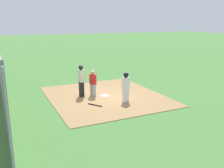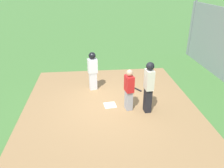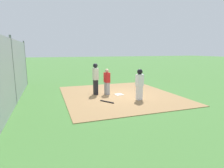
{
  "view_description": "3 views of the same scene",
  "coord_description": "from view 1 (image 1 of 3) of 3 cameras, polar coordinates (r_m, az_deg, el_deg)",
  "views": [
    {
      "loc": [
        12.88,
        -5.66,
        4.36
      ],
      "look_at": [
        0.77,
        0.08,
        0.93
      ],
      "focal_mm": 39.68,
      "sensor_mm": 36.0,
      "label": 1
    },
    {
      "loc": [
        -7.23,
        0.67,
        4.36
      ],
      "look_at": [
        -0.07,
        -0.07,
        0.96
      ],
      "focal_mm": 35.65,
      "sensor_mm": 36.0,
      "label": 2
    },
    {
      "loc": [
        10.04,
        -3.97,
        2.62
      ],
      "look_at": [
        0.08,
        -0.47,
        0.72
      ],
      "focal_mm": 29.75,
      "sensor_mm": 36.0,
      "label": 3
    }
  ],
  "objects": [
    {
      "name": "baseball_bat",
      "position": [
        13.11,
        -3.95,
        -4.84
      ],
      "size": [
        0.74,
        0.53,
        0.06
      ],
      "primitive_type": "cylinder",
      "rotation": [
        0.0,
        1.57,
        3.73
      ],
      "color": "black",
      "rests_on": "dirt_infield"
    },
    {
      "name": "home_plate",
      "position": [
        14.72,
        -1.56,
        -2.73
      ],
      "size": [
        0.49,
        0.49,
        0.02
      ],
      "primitive_type": "cube",
      "rotation": [
        0.0,
        0.0,
        0.12
      ],
      "color": "white",
      "rests_on": "dirt_infield"
    },
    {
      "name": "ground_plane",
      "position": [
        14.73,
        -1.56,
        -2.87
      ],
      "size": [
        140.0,
        140.0,
        0.0
      ],
      "primitive_type": "plane",
      "color": "#477A38"
    },
    {
      "name": "umpire",
      "position": [
        14.49,
        -7.1,
        0.94
      ],
      "size": [
        0.4,
        0.29,
        1.87
      ],
      "rotation": [
        0.0,
        0.0,
        1.65
      ],
      "color": "black",
      "rests_on": "dirt_infield"
    },
    {
      "name": "backstop_fence",
      "position": [
        13.17,
        -24.17,
        1.0
      ],
      "size": [
        12.0,
        0.1,
        3.35
      ],
      "color": "#93999E",
      "rests_on": "ground_plane"
    },
    {
      "name": "dirt_infield",
      "position": [
        14.72,
        -1.56,
        -2.82
      ],
      "size": [
        7.2,
        6.4,
        0.03
      ],
      "primitive_type": "cube",
      "color": "#9E774C",
      "rests_on": "ground_plane"
    },
    {
      "name": "runner",
      "position": [
        13.45,
        3.21,
        -0.25
      ],
      "size": [
        0.34,
        0.43,
        1.66
      ],
      "rotation": [
        0.0,
        0.0,
        3.36
      ],
      "color": "silver",
      "rests_on": "dirt_infield"
    },
    {
      "name": "catcher",
      "position": [
        14.54,
        -4.42,
        0.24
      ],
      "size": [
        0.42,
        0.32,
        1.54
      ],
      "rotation": [
        0.0,
        0.0,
        1.75
      ],
      "color": "#9E9EA3",
      "rests_on": "dirt_infield"
    }
  ]
}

